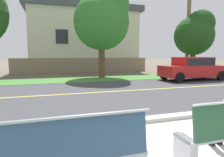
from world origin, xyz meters
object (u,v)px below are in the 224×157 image
(shade_tree_left, at_px, (103,18))
(palm_tree_tall, at_px, (190,0))
(bench_left, at_px, (65,157))
(car_red_near, at_px, (192,67))
(shade_tree_centre, at_px, (195,33))

(shade_tree_left, height_order, palm_tree_tall, palm_tree_tall)
(bench_left, relative_size, car_red_near, 0.48)
(bench_left, relative_size, palm_tree_tall, 0.26)
(car_red_near, bearing_deg, palm_tree_tall, 56.54)
(car_red_near, height_order, shade_tree_centre, shade_tree_centre)
(car_red_near, bearing_deg, bench_left, -136.35)
(bench_left, height_order, car_red_near, car_red_near)
(shade_tree_left, xyz_separation_m, shade_tree_centre, (8.21, 0.06, -0.80))
(bench_left, xyz_separation_m, palm_tree_tall, (11.28, 12.07, 5.85))
(shade_tree_centre, relative_size, palm_tree_tall, 0.70)
(palm_tree_tall, bearing_deg, shade_tree_left, -178.05)
(bench_left, xyz_separation_m, shade_tree_left, (3.67, 11.81, 3.89))
(shade_tree_left, bearing_deg, palm_tree_tall, 1.95)
(bench_left, bearing_deg, palm_tree_tall, 46.93)
(shade_tree_left, relative_size, palm_tree_tall, 0.85)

